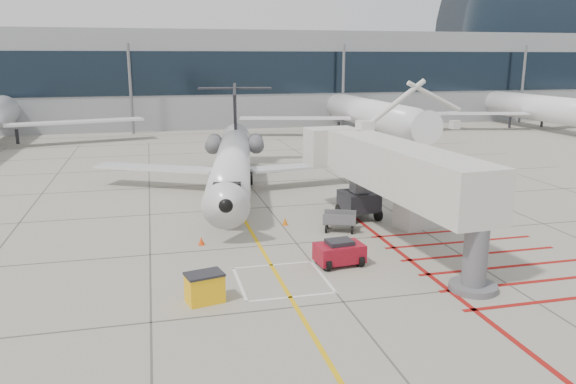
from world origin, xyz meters
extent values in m
plane|color=#9E9888|center=(0.00, 0.00, 0.00)|extent=(260.00, 260.00, 0.00)
cone|color=#E03E0B|center=(-5.21, 5.02, 0.23)|extent=(0.33, 0.33, 0.47)
cone|color=orange|center=(0.21, 7.62, 0.24)|extent=(0.34, 0.34, 0.47)
cube|color=gray|center=(10.00, 70.00, 7.00)|extent=(180.00, 28.00, 14.00)
cube|color=black|center=(10.00, 55.95, 8.00)|extent=(180.00, 0.10, 6.00)
camera|label=1|loc=(-7.54, -24.97, 10.16)|focal=35.00mm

